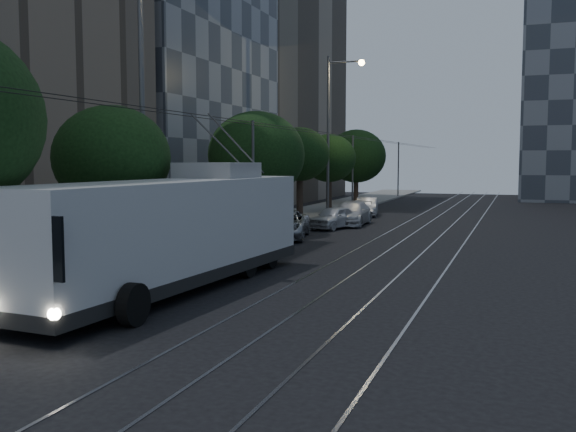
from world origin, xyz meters
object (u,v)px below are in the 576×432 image
(car_white_b, at_px, (351,214))
(trolleybus, at_px, (175,232))
(car_white_c, at_px, (367,207))
(streetlamp_near, at_px, (152,93))
(car_white_d, at_px, (366,203))
(streetlamp_far, at_px, (334,122))
(car_white_a, at_px, (334,217))
(pickup_silver, at_px, (283,224))

(car_white_b, bearing_deg, trolleybus, -92.35)
(car_white_c, relative_size, streetlamp_near, 0.38)
(car_white_d, height_order, streetlamp_far, streetlamp_far)
(trolleybus, bearing_deg, car_white_c, 94.32)
(car_white_a, height_order, streetlamp_far, streetlamp_far)
(car_white_c, bearing_deg, car_white_b, -95.47)
(car_white_a, bearing_deg, trolleybus, -74.10)
(car_white_b, bearing_deg, car_white_a, -102.24)
(trolleybus, distance_m, pickup_silver, 13.58)
(pickup_silver, relative_size, car_white_b, 1.07)
(streetlamp_far, bearing_deg, car_white_d, 77.54)
(pickup_silver, xyz_separation_m, car_white_b, (1.60, 7.94, -0.02))
(car_white_c, height_order, streetlamp_far, streetlamp_far)
(trolleybus, xyz_separation_m, streetlamp_near, (-2.48, 2.83, 4.65))
(car_white_d, bearing_deg, trolleybus, -96.91)
(pickup_silver, bearing_deg, car_white_b, 65.63)
(car_white_c, bearing_deg, car_white_d, 93.94)
(car_white_a, relative_size, streetlamp_far, 0.34)
(pickup_silver, distance_m, streetlamp_far, 14.60)
(car_white_c, bearing_deg, pickup_silver, -104.24)
(pickup_silver, relative_size, streetlamp_near, 0.49)
(trolleybus, bearing_deg, streetlamp_far, 98.89)
(car_white_a, bearing_deg, car_white_c, 105.86)
(car_white_a, xyz_separation_m, car_white_c, (-0.11, 9.12, 0.01))
(streetlamp_near, bearing_deg, car_white_b, 81.80)
(car_white_b, bearing_deg, streetlamp_far, 114.85)
(pickup_silver, xyz_separation_m, car_white_a, (1.16, 5.54, -0.07))
(car_white_b, height_order, streetlamp_far, streetlamp_far)
(car_white_c, distance_m, streetlamp_near, 26.04)
(streetlamp_near, distance_m, streetlamp_far, 23.89)
(pickup_silver, distance_m, car_white_a, 5.66)
(trolleybus, height_order, streetlamp_near, streetlamp_near)
(pickup_silver, relative_size, car_white_a, 1.36)
(car_white_c, bearing_deg, streetlamp_far, -156.46)
(trolleybus, xyz_separation_m, car_white_c, (-0.35, 28.13, -1.16))
(trolleybus, xyz_separation_m, car_white_b, (0.20, 21.40, -1.11))
(pickup_silver, height_order, car_white_c, pickup_silver)
(car_white_d, relative_size, streetlamp_far, 0.35)
(trolleybus, bearing_deg, car_white_a, 94.33)
(streetlamp_near, bearing_deg, trolleybus, -48.81)
(trolleybus, xyz_separation_m, streetlamp_far, (-2.47, 26.71, 4.93))
(car_white_a, relative_size, car_white_b, 0.79)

